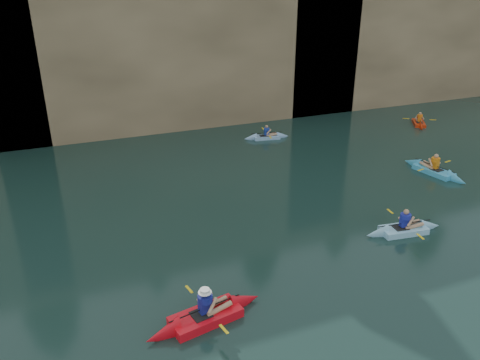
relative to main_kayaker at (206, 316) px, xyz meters
name	(u,v)px	position (x,y,z in m)	size (l,w,h in m)	color
cliff	(136,24)	(3.31, 26.57, 5.82)	(70.00, 16.00, 12.00)	tan
cliff_slab_center	(189,38)	(5.31, 19.17, 5.52)	(24.00, 2.40, 11.40)	#9D825F
cliff_slab_east	(435,36)	(25.31, 19.17, 4.74)	(26.00, 2.40, 9.84)	#9D825F
sea_cave_center	(101,113)	(-0.69, 18.52, 1.42)	(3.50, 1.00, 3.20)	black
sea_cave_east	(303,84)	(13.31, 18.52, 2.07)	(5.00, 1.00, 4.50)	black
main_kayaker	(206,316)	(0.00, 0.00, 0.00)	(3.82, 2.49, 1.39)	red
kayaker_ltblue_near	(404,229)	(8.81, 2.00, -0.03)	(3.30, 2.49, 1.28)	#8ECBEE
kayaker_red_far	(419,123)	(19.58, 13.42, -0.05)	(2.12, 2.83, 1.08)	red
kayaker_ltblue_mid	(266,137)	(8.69, 14.54, -0.05)	(2.92, 2.15, 1.08)	#84ADDC
kayaker_blue_east	(434,170)	(14.31, 6.31, -0.03)	(2.52, 3.74, 1.30)	#40A9DA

